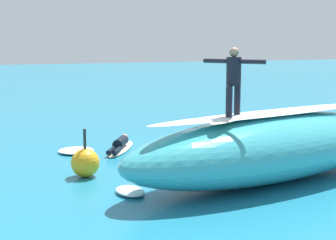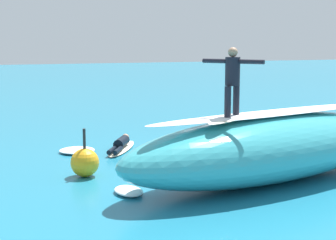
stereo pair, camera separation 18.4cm
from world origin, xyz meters
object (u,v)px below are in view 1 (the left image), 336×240
object	(u,v)px
surfer_riding	(234,76)
surfer_paddling	(120,144)
surfboard_riding	(233,118)
buoy_marker	(85,163)
surfboard_paddling	(121,149)

from	to	relation	value
surfer_riding	surfer_paddling	xyz separation A→B (m)	(1.25, -4.84, -2.31)
surfboard_riding	buoy_marker	world-z (taller)	surfboard_riding
surfer_riding	buoy_marker	xyz separation A→B (m)	(2.88, -2.15, -2.17)
surfer_paddling	surfboard_riding	bearing A→B (deg)	-136.11
surfboard_riding	surfer_riding	world-z (taller)	surfer_riding
surfboard_paddling	buoy_marker	world-z (taller)	buoy_marker
surfer_paddling	buoy_marker	bearing A→B (deg)	178.17
surfboard_riding	surfer_riding	distance (m)	0.92
surfboard_paddling	surfer_paddling	xyz separation A→B (m)	(0.07, 0.12, 0.18)
surfboard_riding	surfer_riding	size ratio (longest dim) A/B	1.43
surfboard_riding	surfboard_paddling	xyz separation A→B (m)	(1.19, -4.96, -1.57)
buoy_marker	surfboard_riding	bearing A→B (deg)	143.36
surfboard_riding	surfboard_paddling	size ratio (longest dim) A/B	0.87
surfboard_paddling	surfer_paddling	bearing A→B (deg)	180.00
surfer_riding	surfer_paddling	bearing A→B (deg)	-114.61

